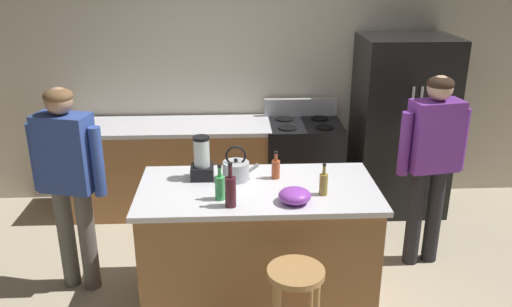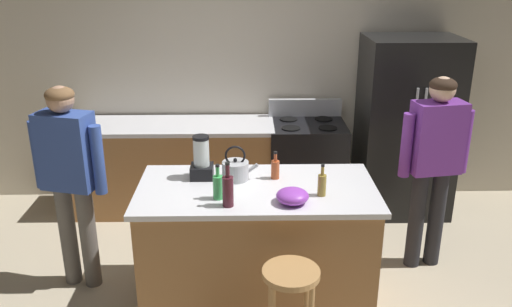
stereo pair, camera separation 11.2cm
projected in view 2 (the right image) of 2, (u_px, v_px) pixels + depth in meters
The scene contains 16 objects.
ground_plane at pixel (257, 294), 4.19m from camera, with size 14.00×14.00×0.00m, color beige.
back_wall at pixel (253, 73), 5.54m from camera, with size 8.00×0.10×2.70m, color beige.
kitchen_island at pixel (257, 243), 4.03m from camera, with size 1.75×0.89×0.93m.
back_counter_run at pixel (176, 167), 5.47m from camera, with size 2.00×0.64×0.93m.
refrigerator at pixel (406, 127), 5.31m from camera, with size 0.90×0.73×1.79m.
stove_range at pixel (306, 166), 5.46m from camera, with size 0.76×0.65×1.11m.
person_by_island_left at pixel (69, 170), 4.00m from camera, with size 0.59×0.31×1.64m.
person_by_sink_right at pixel (434, 156), 4.27m from camera, with size 0.60×0.28×1.65m.
bar_stool at pixel (291, 292), 3.31m from camera, with size 0.36×0.36×0.70m.
blender_appliance at pixel (202, 160), 3.98m from camera, with size 0.17×0.17×0.33m.
bottle_cooking_sauce at pixel (275, 169), 3.99m from camera, with size 0.06×0.06×0.22m.
bottle_soda at pixel (218, 186), 3.66m from camera, with size 0.07×0.07×0.26m.
bottle_vinegar at pixel (322, 184), 3.71m from camera, with size 0.06×0.06×0.24m.
bottle_wine at pixel (228, 190), 3.54m from camera, with size 0.08×0.08×0.32m.
mixing_bowl at pixel (292, 196), 3.61m from camera, with size 0.22×0.22×0.10m, color purple.
tea_kettle at pixel (236, 170), 3.98m from camera, with size 0.28×0.20×0.27m.
Camera 2 is at (-0.07, -3.53, 2.52)m, focal length 37.23 mm.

